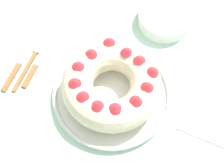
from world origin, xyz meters
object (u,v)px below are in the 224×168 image
serving_knife (19,65)px  cake_knife (36,66)px  serving_dish (112,93)px  napkin (208,121)px  fork (32,60)px  bundt_cake (112,84)px  side_bowl (165,18)px

serving_knife → cake_knife: 0.05m
serving_dish → napkin: (0.29, 0.02, -0.01)m
fork → napkin: 0.57m
bundt_cake → serving_knife: 0.32m
serving_knife → serving_dish: bearing=-0.2°
serving_knife → cake_knife: same height
serving_knife → bundt_cake: bearing=-0.2°
cake_knife → napkin: size_ratio=1.10×
bundt_cake → side_bowl: size_ratio=1.58×
fork → napkin: size_ratio=1.25×
serving_knife → side_bowl: side_bowl is taller
serving_dish → serving_knife: size_ratio=1.54×
fork → serving_dish: bearing=-2.8°
fork → napkin: fork is taller
side_bowl → napkin: 0.37m
fork → cake_knife: 0.03m
napkin → serving_knife: bearing=-177.8°
bundt_cake → fork: 0.29m
bundt_cake → napkin: size_ratio=1.68×
serving_dish → fork: size_ratio=1.68×
bundt_cake → fork: bundt_cake is taller
serving_dish → side_bowl: side_bowl is taller
serving_dish → cake_knife: (-0.26, 0.01, -0.01)m
serving_knife → side_bowl: bearing=38.7°
fork → serving_knife: size_ratio=0.92×
fork → serving_knife: serving_knife is taller
bundt_cake → serving_knife: size_ratio=1.24×
serving_dish → side_bowl: bearing=77.3°
cake_knife → side_bowl: bearing=38.1°
cake_knife → fork: bearing=136.8°
serving_dish → side_bowl: (0.07, 0.31, 0.01)m
cake_knife → napkin: bearing=-4.1°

